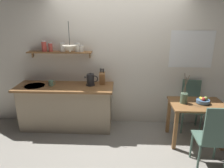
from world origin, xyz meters
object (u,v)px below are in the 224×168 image
object	(u,v)px
dining_chair_near	(213,136)
dining_chair_far	(191,103)
fruit_bowl	(203,101)
electric_kettle	(91,80)
pendant_lamp	(70,48)
dining_table	(197,111)
coffee_mug_by_sink	(51,83)
knife_block	(102,78)
twig_vase	(184,98)

from	to	relation	value
dining_chair_near	dining_chair_far	size ratio (longest dim) A/B	1.06
fruit_bowl	dining_chair_near	bearing A→B (deg)	-97.90
dining_chair_far	electric_kettle	xyz separation A→B (m)	(-1.93, -0.06, 0.47)
dining_chair_far	pendant_lamp	world-z (taller)	pendant_lamp
dining_table	pendant_lamp	xyz separation A→B (m)	(-2.22, 0.34, 1.00)
fruit_bowl	coffee_mug_by_sink	xyz separation A→B (m)	(-2.70, 0.32, 0.16)
dining_table	dining_chair_far	xyz separation A→B (m)	(0.05, 0.47, -0.07)
electric_kettle	dining_table	bearing A→B (deg)	-12.06
knife_block	dining_table	bearing A→B (deg)	-15.61
dining_chair_near	knife_block	world-z (taller)	knife_block
dining_chair_far	knife_block	xyz separation A→B (m)	(-1.72, -0.00, 0.49)
pendant_lamp	fruit_bowl	bearing A→B (deg)	-8.11
twig_vase	knife_block	size ratio (longest dim) A/B	1.69
knife_block	electric_kettle	bearing A→B (deg)	-163.42
dining_chair_near	twig_vase	size ratio (longest dim) A/B	1.90
dining_table	coffee_mug_by_sink	bearing A→B (deg)	172.72
dining_table	knife_block	xyz separation A→B (m)	(-1.66, 0.47, 0.42)
dining_table	twig_vase	xyz separation A→B (m)	(-0.24, 0.01, 0.23)
dining_table	twig_vase	distance (m)	0.33
fruit_bowl	pendant_lamp	size ratio (longest dim) A/B	0.42
fruit_bowl	dining_chair_far	bearing A→B (deg)	94.37
fruit_bowl	twig_vase	world-z (taller)	twig_vase
dining_chair_far	fruit_bowl	world-z (taller)	dining_chair_far
pendant_lamp	electric_kettle	bearing A→B (deg)	10.64
twig_vase	dining_table	bearing A→B (deg)	-3.21
twig_vase	pendant_lamp	xyz separation A→B (m)	(-1.98, 0.32, 0.77)
fruit_bowl	knife_block	world-z (taller)	knife_block
electric_kettle	twig_vase	bearing A→B (deg)	-13.30
electric_kettle	knife_block	bearing A→B (deg)	16.58
dining_table	electric_kettle	distance (m)	1.96
dining_chair_far	coffee_mug_by_sink	bearing A→B (deg)	-177.17
dining_chair_far	pendant_lamp	distance (m)	2.51
electric_kettle	coffee_mug_by_sink	bearing A→B (deg)	-174.81
fruit_bowl	twig_vase	xyz separation A→B (m)	(-0.32, 0.00, 0.04)
electric_kettle	knife_block	xyz separation A→B (m)	(0.21, 0.06, 0.02)
electric_kettle	dining_chair_far	bearing A→B (deg)	1.93
electric_kettle	dining_chair_near	bearing A→B (deg)	-31.41
knife_block	pendant_lamp	distance (m)	0.81
twig_vase	knife_block	bearing A→B (deg)	162.44
dining_chair_near	fruit_bowl	xyz separation A→B (m)	(0.10, 0.75, 0.21)
electric_kettle	coffee_mug_by_sink	world-z (taller)	electric_kettle
dining_chair_far	fruit_bowl	distance (m)	0.52
dining_chair_far	electric_kettle	size ratio (longest dim) A/B	3.82
dining_table	coffee_mug_by_sink	world-z (taller)	coffee_mug_by_sink
coffee_mug_by_sink	pendant_lamp	world-z (taller)	pendant_lamp
fruit_bowl	dining_table	bearing A→B (deg)	-173.85
fruit_bowl	electric_kettle	bearing A→B (deg)	168.72
dining_chair_far	knife_block	world-z (taller)	knife_block
electric_kettle	pendant_lamp	size ratio (longest dim) A/B	0.48
dining_chair_near	knife_block	xyz separation A→B (m)	(-1.65, 1.20, 0.45)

